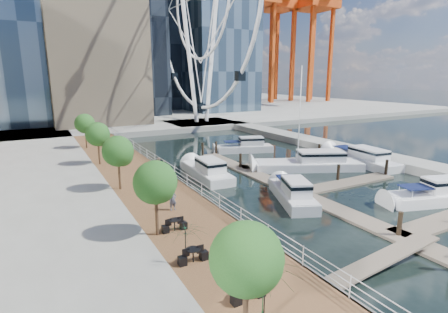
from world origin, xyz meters
TOP-DOWN VIEW (x-y plane):
  - ground at (0.00, 0.00)m, footprint 520.00×520.00m
  - boardwalk at (-9.00, 15.00)m, footprint 6.00×60.00m
  - seawall at (-6.00, 15.00)m, footprint 0.25×60.00m
  - land_far at (0.00, 102.00)m, footprint 200.00×114.00m
  - breakwater at (20.00, 20.00)m, footprint 4.00×60.00m
  - pier at (14.00, 52.00)m, footprint 14.00×12.00m
  - railing at (-6.10, 15.00)m, footprint 0.10×60.00m
  - floating_docks at (7.97, 9.98)m, footprint 16.00×34.00m
  - port_cranes at (67.67, 95.67)m, footprint 40.00×52.00m
  - street_trees at (-11.40, 14.00)m, footprint 2.60×42.60m
  - cafe_tables at (-10.40, -2.00)m, footprint 2.50×13.70m
  - yacht_foreground at (11.37, 0.73)m, footprint 9.23×4.87m
  - pedestrian_near at (-9.16, 7.33)m, footprint 0.60×0.43m
  - pedestrian_mid at (-7.11, 16.66)m, footprint 0.68×0.85m
  - pedestrian_far at (-8.85, 27.66)m, footprint 1.03×0.43m
  - moored_yachts at (8.88, 13.11)m, footprint 22.78×39.41m
  - cafe_seating at (-10.25, -5.12)m, footprint 4.53×12.37m

SIDE VIEW (x-z plane):
  - ground at x=0.00m, z-range 0.00..0.00m
  - yacht_foreground at x=11.37m, z-range -1.07..1.07m
  - moored_yachts at x=8.88m, z-range -5.75..5.75m
  - floating_docks at x=7.97m, z-range -0.81..1.79m
  - boardwalk at x=-9.00m, z-range 0.00..1.00m
  - seawall at x=-6.00m, z-range 0.00..1.00m
  - land_far at x=0.00m, z-range 0.00..1.00m
  - breakwater at x=20.00m, z-range 0.00..1.00m
  - pier at x=14.00m, z-range 0.00..1.00m
  - cafe_tables at x=-10.40m, z-range 1.00..1.74m
  - railing at x=-6.10m, z-range 1.00..2.05m
  - pedestrian_near at x=-9.16m, z-range 1.00..2.56m
  - pedestrian_mid at x=-7.11m, z-range 1.00..2.72m
  - pedestrian_far at x=-8.85m, z-range 1.00..2.75m
  - cafe_seating at x=-10.25m, z-range 0.87..3.45m
  - street_trees at x=-11.40m, z-range 1.99..6.59m
  - port_cranes at x=67.67m, z-range 1.00..39.00m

